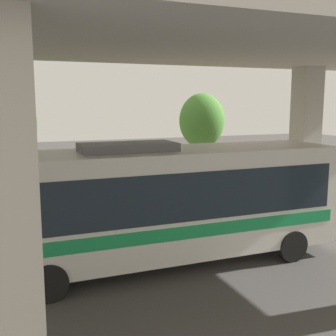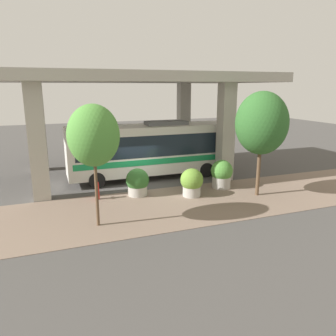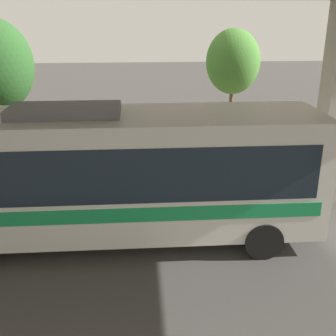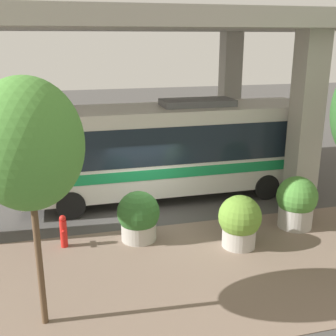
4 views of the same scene
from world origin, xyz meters
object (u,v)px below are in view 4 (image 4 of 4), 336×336
at_px(planter_front, 240,221).
at_px(street_tree_near, 27,145).
at_px(planter_middle, 296,202).
at_px(planter_back, 139,217).
at_px(fire_hydrant, 63,231).
at_px(bus, 169,146).

distance_m(planter_front, street_tree_near, 6.84).
bearing_deg(planter_middle, planter_back, 85.66).
distance_m(planter_front, planter_back, 3.07).
bearing_deg(planter_front, fire_hydrant, 75.96).
relative_size(planter_back, street_tree_near, 0.29).
xyz_separation_m(fire_hydrant, planter_back, (-0.08, -2.26, 0.25)).
relative_size(planter_front, street_tree_near, 0.30).
xyz_separation_m(planter_middle, street_tree_near, (-3.05, 7.95, 3.17)).
bearing_deg(street_tree_near, planter_front, -68.11).
bearing_deg(planter_back, street_tree_near, 141.23).
height_order(planter_front, street_tree_near, street_tree_near).
xyz_separation_m(fire_hydrant, planter_front, (-1.27, -5.09, 0.30)).
distance_m(fire_hydrant, planter_middle, 7.48).
bearing_deg(bus, planter_middle, -139.19).
xyz_separation_m(fire_hydrant, planter_middle, (-0.47, -7.45, 0.36)).
relative_size(fire_hydrant, street_tree_near, 0.19).
xyz_separation_m(bus, planter_back, (-3.43, 1.88, -1.28)).
height_order(fire_hydrant, planter_back, planter_back).
height_order(bus, planter_back, bus).
height_order(planter_middle, planter_back, planter_middle).
bearing_deg(planter_back, fire_hydrant, 87.97).
bearing_deg(fire_hydrant, planter_middle, -93.64).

